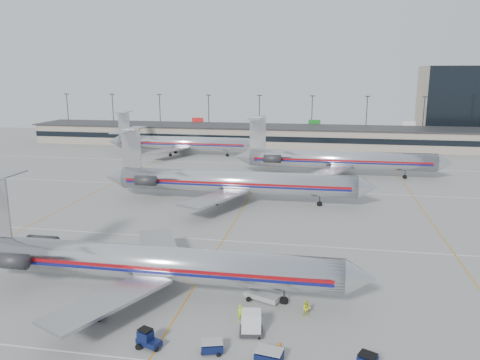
% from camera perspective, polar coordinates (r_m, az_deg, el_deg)
% --- Properties ---
extents(ground, '(260.00, 260.00, 0.00)m').
position_cam_1_polar(ground, '(55.65, -4.32, -10.86)').
color(ground, gray).
rests_on(ground, ground).
extents(apron_markings, '(160.00, 0.15, 0.02)m').
position_cam_1_polar(apron_markings, '(64.67, -2.11, -7.37)').
color(apron_markings, silver).
rests_on(apron_markings, ground).
extents(terminal, '(162.00, 17.00, 6.25)m').
position_cam_1_polar(terminal, '(149.08, 5.06, 5.38)').
color(terminal, gray).
rests_on(terminal, ground).
extents(light_mast_row, '(163.60, 0.40, 15.28)m').
position_cam_1_polar(light_mast_row, '(162.41, 5.55, 7.90)').
color(light_mast_row, '#38383D').
rests_on(light_mast_row, ground).
extents(distant_building, '(30.00, 20.00, 25.00)m').
position_cam_1_polar(distant_building, '(184.22, 25.83, 8.50)').
color(distant_building, tan).
rests_on(distant_building, ground).
extents(jet_foreground, '(44.73, 26.34, 11.71)m').
position_cam_1_polar(jet_foreground, '(49.84, -11.42, -9.76)').
color(jet_foreground, silver).
rests_on(jet_foreground, ground).
extents(jet_second_row, '(48.93, 28.81, 12.81)m').
position_cam_1_polar(jet_second_row, '(82.68, -1.16, -0.19)').
color(jet_second_row, silver).
rests_on(jet_second_row, ground).
extents(jet_third_row, '(47.67, 29.32, 13.04)m').
position_cam_1_polar(jet_third_row, '(105.89, 11.63, 2.47)').
color(jet_third_row, silver).
rests_on(jet_third_row, ground).
extents(jet_back_row, '(43.91, 27.01, 12.01)m').
position_cam_1_polar(jet_back_row, '(132.39, -7.40, 4.53)').
color(jet_back_row, silver).
rests_on(jet_back_row, ground).
extents(tug_left, '(2.43, 1.61, 1.81)m').
position_cam_1_polar(tug_left, '(47.32, -17.69, -14.84)').
color(tug_left, '#0A1237').
rests_on(tug_left, ground).
extents(tug_center, '(2.31, 1.73, 1.69)m').
position_cam_1_polar(tug_center, '(41.78, -11.23, -18.49)').
color(tug_center, '#0A1237').
rests_on(tug_center, ground).
extents(cart_inner, '(2.31, 1.76, 1.20)m').
position_cam_1_polar(cart_inner, '(39.32, 3.57, -20.66)').
color(cart_inner, '#0A1237').
rests_on(cart_inner, ground).
extents(cart_outer, '(2.03, 1.64, 1.01)m').
position_cam_1_polar(cart_outer, '(40.64, -3.43, -19.61)').
color(cart_outer, '#0A1237').
rests_on(cart_outer, ground).
extents(uld_container, '(2.26, 1.98, 2.14)m').
position_cam_1_polar(uld_container, '(42.65, 1.38, -17.04)').
color(uld_container, '#2D2D30').
rests_on(uld_container, ground).
extents(belt_loader, '(4.42, 2.62, 2.27)m').
position_cam_1_polar(belt_loader, '(48.50, 2.83, -13.79)').
color(belt_loader, gray).
rests_on(belt_loader, ground).
extents(ramp_worker_near, '(0.69, 0.60, 1.59)m').
position_cam_1_polar(ramp_worker_near, '(44.78, 0.06, -15.90)').
color(ramp_worker_near, '#B4E715').
rests_on(ramp_worker_near, ground).
extents(ramp_worker_far, '(0.79, 0.63, 1.60)m').
position_cam_1_polar(ramp_worker_far, '(45.89, 8.14, -15.27)').
color(ramp_worker_far, '#D0E115').
rests_on(ramp_worker_far, ground).
extents(cone_right, '(0.48, 0.48, 0.55)m').
position_cam_1_polar(cone_right, '(41.52, 4.77, -19.29)').
color(cone_right, orange).
rests_on(cone_right, ground).
extents(cone_left, '(0.51, 0.51, 0.64)m').
position_cam_1_polar(cone_left, '(47.96, -18.77, -15.21)').
color(cone_left, orange).
rests_on(cone_left, ground).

